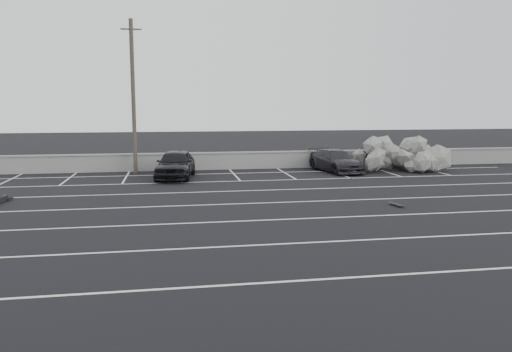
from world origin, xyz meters
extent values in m
plane|color=black|center=(0.00, 0.00, 0.00)|extent=(120.00, 120.00, 0.00)
cube|color=gray|center=(0.00, 14.00, 0.50)|extent=(50.00, 0.35, 1.00)
cube|color=gray|center=(0.00, 14.00, 1.02)|extent=(50.00, 0.45, 0.08)
cube|color=silver|center=(0.00, -6.00, 0.00)|extent=(36.00, 0.10, 0.01)
cube|color=silver|center=(0.00, -3.00, 0.00)|extent=(36.00, 0.10, 0.01)
cube|color=silver|center=(0.00, 0.00, 0.00)|extent=(36.00, 0.10, 0.01)
cube|color=silver|center=(0.00, 3.00, 0.00)|extent=(36.00, 0.10, 0.01)
cube|color=silver|center=(0.00, 6.00, 0.00)|extent=(36.00, 0.10, 0.01)
cube|color=silver|center=(0.00, 9.00, 0.00)|extent=(36.00, 0.10, 0.01)
cube|color=silver|center=(0.00, 12.00, 0.00)|extent=(36.00, 0.10, 0.01)
cube|color=silver|center=(-11.00, 11.50, 0.00)|extent=(0.10, 5.00, 0.01)
cube|color=silver|center=(-8.00, 11.50, 0.00)|extent=(0.10, 5.00, 0.01)
cube|color=silver|center=(-5.00, 11.50, 0.00)|extent=(0.10, 5.00, 0.01)
cube|color=silver|center=(-2.00, 11.50, 0.00)|extent=(0.10, 5.00, 0.01)
cube|color=silver|center=(1.00, 11.50, 0.00)|extent=(0.10, 5.00, 0.01)
cube|color=silver|center=(4.00, 11.50, 0.00)|extent=(0.10, 5.00, 0.01)
cube|color=silver|center=(7.00, 11.50, 0.00)|extent=(0.10, 5.00, 0.01)
cube|color=silver|center=(10.00, 11.50, 0.00)|extent=(0.10, 5.00, 0.01)
cube|color=silver|center=(13.00, 11.50, 0.00)|extent=(0.10, 5.00, 0.01)
imported|color=black|center=(-2.31, 10.69, 0.77)|extent=(2.50, 4.74, 1.54)
imported|color=#232227|center=(7.13, 11.76, 0.65)|extent=(2.61, 4.73, 1.30)
cylinder|color=#4C4238|center=(-4.58, 13.20, 4.36)|extent=(0.23, 0.23, 8.73)
cube|color=#4C4238|center=(-4.58, 13.20, 8.15)|extent=(1.16, 0.08, 0.08)
cylinder|color=black|center=(9.91, 13.60, 0.48)|extent=(0.74, 0.74, 0.97)
cylinder|color=black|center=(9.91, 13.60, 0.99)|extent=(0.82, 0.82, 0.05)
cube|color=black|center=(6.09, 1.47, 0.08)|extent=(0.35, 0.74, 0.02)
cube|color=black|center=(6.04, 1.70, 0.05)|extent=(0.15, 0.08, 0.04)
cube|color=black|center=(6.15, 1.24, 0.05)|extent=(0.15, 0.08, 0.04)
cylinder|color=black|center=(5.95, 1.68, 0.03)|extent=(0.04, 0.06, 0.05)
cylinder|color=black|center=(6.12, 1.72, 0.03)|extent=(0.04, 0.06, 0.05)
cylinder|color=black|center=(6.07, 1.22, 0.03)|extent=(0.04, 0.06, 0.05)
cylinder|color=black|center=(6.23, 1.26, 0.03)|extent=(0.04, 0.06, 0.05)
camera|label=1|loc=(-2.62, -16.42, 3.90)|focal=35.00mm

